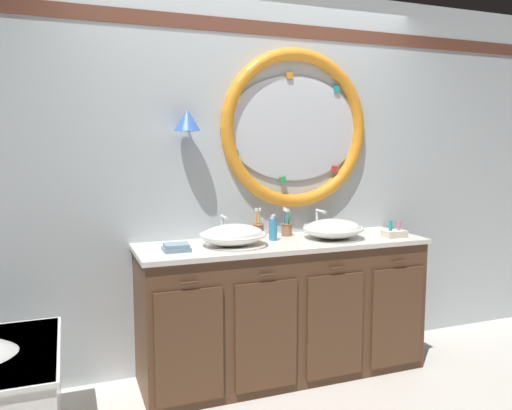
% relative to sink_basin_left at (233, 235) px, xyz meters
% --- Properties ---
extents(ground_plane, '(14.00, 14.00, 0.00)m').
position_rel_sink_basin_left_xyz_m(ground_plane, '(0.24, -0.24, -0.98)').
color(ground_plane, silver).
extents(back_wall_assembly, '(6.40, 0.26, 2.60)m').
position_rel_sink_basin_left_xyz_m(back_wall_assembly, '(0.26, 0.34, 0.36)').
color(back_wall_assembly, silver).
rests_on(back_wall_assembly, ground_plane).
extents(vanity_counter, '(1.92, 0.61, 0.91)m').
position_rel_sink_basin_left_xyz_m(vanity_counter, '(0.36, 0.03, -0.52)').
color(vanity_counter, brown).
rests_on(vanity_counter, ground_plane).
extents(sink_basin_left, '(0.42, 0.42, 0.14)m').
position_rel_sink_basin_left_xyz_m(sink_basin_left, '(0.00, 0.00, 0.00)').
color(sink_basin_left, white).
rests_on(sink_basin_left, vanity_counter).
extents(sink_basin_right, '(0.41, 0.41, 0.13)m').
position_rel_sink_basin_left_xyz_m(sink_basin_right, '(0.71, 0.00, -0.00)').
color(sink_basin_right, white).
rests_on(sink_basin_right, vanity_counter).
extents(faucet_set_left, '(0.21, 0.14, 0.17)m').
position_rel_sink_basin_left_xyz_m(faucet_set_left, '(0.00, 0.23, -0.00)').
color(faucet_set_left, silver).
rests_on(faucet_set_left, vanity_counter).
extents(faucet_set_right, '(0.21, 0.14, 0.18)m').
position_rel_sink_basin_left_xyz_m(faucet_set_right, '(0.71, 0.23, 0.00)').
color(faucet_set_right, silver).
rests_on(faucet_set_right, vanity_counter).
extents(toothbrush_holder_left, '(0.09, 0.09, 0.20)m').
position_rel_sink_basin_left_xyz_m(toothbrush_holder_left, '(0.25, 0.22, -0.02)').
color(toothbrush_holder_left, '#996647').
rests_on(toothbrush_holder_left, vanity_counter).
extents(toothbrush_holder_right, '(0.08, 0.08, 0.20)m').
position_rel_sink_basin_left_xyz_m(toothbrush_holder_right, '(0.46, 0.20, -0.02)').
color(toothbrush_holder_right, '#996647').
rests_on(toothbrush_holder_right, vanity_counter).
extents(soap_dispenser, '(0.05, 0.06, 0.17)m').
position_rel_sink_basin_left_xyz_m(soap_dispenser, '(0.31, 0.08, 0.01)').
color(soap_dispenser, '#388EBC').
rests_on(soap_dispenser, vanity_counter).
extents(folded_hand_towel, '(0.16, 0.14, 0.04)m').
position_rel_sink_basin_left_xyz_m(folded_hand_towel, '(-0.37, -0.03, -0.05)').
color(folded_hand_towel, '#7593A8').
rests_on(folded_hand_towel, vanity_counter).
extents(toiletry_basket, '(0.15, 0.11, 0.12)m').
position_rel_sink_basin_left_xyz_m(toiletry_basket, '(1.12, -0.11, -0.04)').
color(toiletry_basket, beige).
rests_on(toiletry_basket, vanity_counter).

